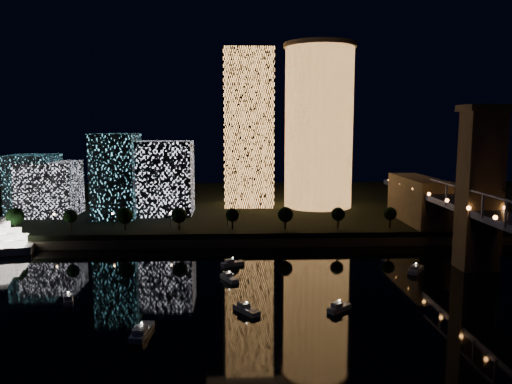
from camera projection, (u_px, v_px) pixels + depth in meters
ground at (281, 342)px, 101.76m from camera, size 520.00×520.00×0.00m
far_bank at (252, 205)px, 259.83m from camera, size 420.00×160.00×5.00m
seawall at (260, 242)px, 182.74m from camera, size 420.00×6.00×3.00m
tower_cylindrical at (319, 126)px, 235.82m from camera, size 34.00×34.00×76.46m
tower_rectangular at (248, 129)px, 240.93m from camera, size 23.39×23.39×74.42m
midrise_blocks at (103, 181)px, 216.34m from camera, size 77.86×28.34×35.45m
motorboats at (253, 319)px, 111.79m from camera, size 119.64×91.70×2.78m
esplanade_trees at (163, 216)px, 185.87m from camera, size 165.20×6.55×8.77m
street_lamps at (170, 216)px, 192.09m from camera, size 132.70×0.70×5.65m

